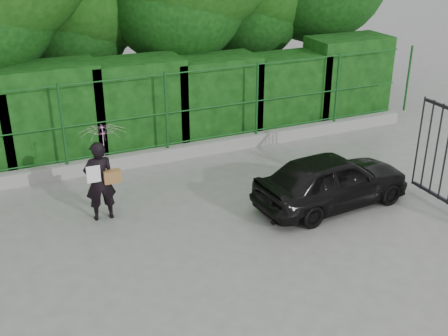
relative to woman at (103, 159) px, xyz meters
name	(u,v)px	position (x,y,z in m)	size (l,w,h in m)	color
ground	(233,262)	(1.53, -2.38, -1.19)	(80.00, 80.00, 0.00)	gray
kerb	(152,157)	(1.53, 2.12, -1.04)	(14.00, 0.25, 0.30)	#9E9E99
fence	(159,112)	(1.75, 2.12, 0.01)	(14.13, 0.06, 1.80)	#144B1A
hedge	(143,107)	(1.66, 3.12, -0.15)	(14.20, 1.20, 2.29)	black
woman	(103,159)	(0.00, 0.00, 0.00)	(0.86, 0.87, 1.83)	black
car	(332,180)	(4.14, -1.31, -0.65)	(1.28, 3.18, 1.08)	black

